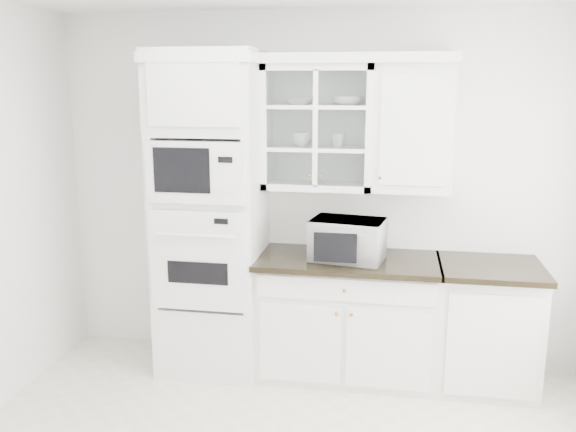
# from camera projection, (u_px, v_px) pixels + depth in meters

# --- Properties ---
(room_shell) EXTENTS (4.00, 3.50, 2.70)m
(room_shell) POSITION_uv_depth(u_px,v_px,m) (286.00, 155.00, 3.34)
(room_shell) COLOR white
(room_shell) RESTS_ON ground
(oven_column) EXTENTS (0.76, 0.68, 2.40)m
(oven_column) POSITION_uv_depth(u_px,v_px,m) (211.00, 215.00, 4.54)
(oven_column) COLOR white
(oven_column) RESTS_ON ground
(base_cabinet_run) EXTENTS (1.32, 0.67, 0.92)m
(base_cabinet_run) POSITION_uv_depth(u_px,v_px,m) (347.00, 316.00, 4.55)
(base_cabinet_run) COLOR white
(base_cabinet_run) RESTS_ON ground
(extra_base_cabinet) EXTENTS (0.72, 0.67, 0.92)m
(extra_base_cabinet) POSITION_uv_depth(u_px,v_px,m) (486.00, 325.00, 4.38)
(extra_base_cabinet) COLOR white
(extra_base_cabinet) RESTS_ON ground
(upper_cabinet_glass) EXTENTS (0.80, 0.33, 0.90)m
(upper_cabinet_glass) POSITION_uv_depth(u_px,v_px,m) (318.00, 127.00, 4.43)
(upper_cabinet_glass) COLOR white
(upper_cabinet_glass) RESTS_ON room_shell
(upper_cabinet_solid) EXTENTS (0.55, 0.33, 0.90)m
(upper_cabinet_solid) POSITION_uv_depth(u_px,v_px,m) (413.00, 129.00, 4.31)
(upper_cabinet_solid) COLOR white
(upper_cabinet_solid) RESTS_ON room_shell
(crown_molding) EXTENTS (2.14, 0.38, 0.07)m
(crown_molding) POSITION_uv_depth(u_px,v_px,m) (304.00, 59.00, 4.32)
(crown_molding) COLOR white
(crown_molding) RESTS_ON room_shell
(countertop_microwave) EXTENTS (0.57, 0.50, 0.30)m
(countertop_microwave) POSITION_uv_depth(u_px,v_px,m) (348.00, 239.00, 4.38)
(countertop_microwave) COLOR white
(countertop_microwave) RESTS_ON base_cabinet_run
(bowl_a) EXTENTS (0.22, 0.22, 0.05)m
(bowl_a) POSITION_uv_depth(u_px,v_px,m) (299.00, 102.00, 4.41)
(bowl_a) COLOR white
(bowl_a) RESTS_ON upper_cabinet_glass
(bowl_b) EXTENTS (0.21, 0.21, 0.06)m
(bowl_b) POSITION_uv_depth(u_px,v_px,m) (347.00, 101.00, 4.35)
(bowl_b) COLOR white
(bowl_b) RESTS_ON upper_cabinet_glass
(cup_a) EXTENTS (0.16, 0.16, 0.10)m
(cup_a) POSITION_uv_depth(u_px,v_px,m) (301.00, 139.00, 4.46)
(cup_a) COLOR white
(cup_a) RESTS_ON upper_cabinet_glass
(cup_b) EXTENTS (0.11, 0.11, 0.10)m
(cup_b) POSITION_uv_depth(u_px,v_px,m) (338.00, 140.00, 4.44)
(cup_b) COLOR white
(cup_b) RESTS_ON upper_cabinet_glass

